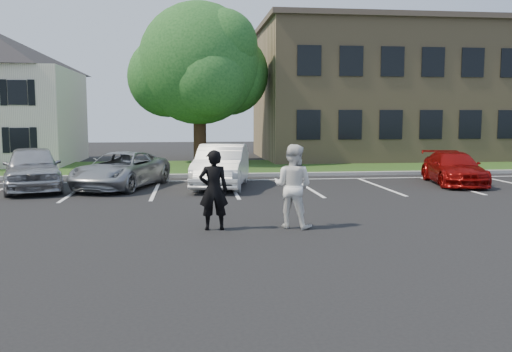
{
  "coord_description": "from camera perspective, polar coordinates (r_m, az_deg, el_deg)",
  "views": [
    {
      "loc": [
        -1.55,
        -11.67,
        2.66
      ],
      "look_at": [
        0.0,
        1.0,
        1.25
      ],
      "focal_mm": 38.0,
      "sensor_mm": 36.0,
      "label": 1
    }
  ],
  "objects": [
    {
      "name": "car_red_compact",
      "position": [
        22.6,
        20.07,
        0.77
      ],
      "size": [
        2.51,
        4.56,
        1.25
      ],
      "primitive_type": "imported",
      "rotation": [
        0.0,
        0.0,
        -0.18
      ],
      "color": "maroon",
      "rests_on": "ground"
    },
    {
      "name": "curb",
      "position": [
        23.86,
        -3.21,
        0.09
      ],
      "size": [
        40.0,
        0.3,
        0.15
      ],
      "primitive_type": "cube",
      "color": "gray",
      "rests_on": "ground"
    },
    {
      "name": "tree",
      "position": [
        30.28,
        -5.85,
        11.38
      ],
      "size": [
        7.8,
        7.2,
        8.8
      ],
      "color": "black",
      "rests_on": "ground"
    },
    {
      "name": "office_building",
      "position": [
        37.11,
        18.01,
        8.33
      ],
      "size": [
        22.4,
        10.4,
        8.3
      ],
      "color": "#927D58",
      "rests_on": "ground"
    },
    {
      "name": "car_silver_minivan",
      "position": [
        20.69,
        -14.02,
        0.6
      ],
      "size": [
        3.71,
        5.28,
        1.34
      ],
      "primitive_type": "imported",
      "rotation": [
        0.0,
        0.0,
        -0.34
      ],
      "color": "#9A9DA1",
      "rests_on": "ground"
    },
    {
      "name": "stall_lines",
      "position": [
        21.0,
        1.16,
        -0.95
      ],
      "size": [
        34.0,
        5.36,
        0.01
      ],
      "color": "silver",
      "rests_on": "ground"
    },
    {
      "name": "car_white_sedan",
      "position": [
        20.41,
        -3.65,
        1.07
      ],
      "size": [
        2.54,
        5.09,
        1.6
      ],
      "primitive_type": "imported",
      "rotation": [
        0.0,
        0.0,
        -0.18
      ],
      "color": "white",
      "rests_on": "ground"
    },
    {
      "name": "car_silver_west",
      "position": [
        21.15,
        -22.48,
        0.8
      ],
      "size": [
        3.13,
        5.07,
        1.61
      ],
      "primitive_type": "imported",
      "rotation": [
        0.0,
        0.0,
        0.28
      ],
      "color": "#A6A5AA",
      "rests_on": "ground"
    },
    {
      "name": "man_white_shirt",
      "position": [
        12.95,
        3.9,
        -1.07
      ],
      "size": [
        1.22,
        1.15,
        2.0
      ],
      "primitive_type": "imported",
      "rotation": [
        0.0,
        0.0,
        2.6
      ],
      "color": "white",
      "rests_on": "ground"
    },
    {
      "name": "man_black_suit",
      "position": [
        12.7,
        -4.49,
        -1.48
      ],
      "size": [
        0.71,
        0.48,
        1.89
      ],
      "primitive_type": "imported",
      "rotation": [
        0.0,
        0.0,
        3.19
      ],
      "color": "black",
      "rests_on": "ground"
    },
    {
      "name": "ground_plane",
      "position": [
        12.07,
        0.58,
        -6.43
      ],
      "size": [
        90.0,
        90.0,
        0.0
      ],
      "primitive_type": "plane",
      "color": "black",
      "rests_on": "ground"
    },
    {
      "name": "grass_strip",
      "position": [
        27.83,
        -3.75,
        0.9
      ],
      "size": [
        44.0,
        8.0,
        0.08
      ],
      "primitive_type": "cube",
      "color": "#25440E",
      "rests_on": "ground"
    }
  ]
}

